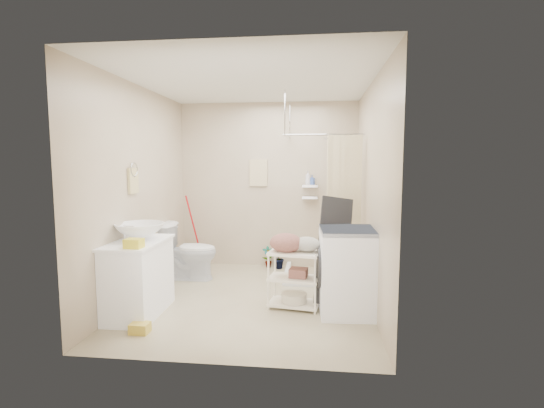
{
  "coord_description": "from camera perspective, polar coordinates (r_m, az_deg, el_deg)",
  "views": [
    {
      "loc": [
        0.76,
        -4.62,
        1.66
      ],
      "look_at": [
        0.22,
        0.25,
        1.14
      ],
      "focal_mm": 26.0,
      "sensor_mm": 36.0,
      "label": 1
    }
  ],
  "objects": [
    {
      "name": "floor",
      "position": [
        4.97,
        -2.87,
        -13.52
      ],
      "size": [
        3.2,
        3.2,
        0.0
      ],
      "primitive_type": "plane",
      "color": "tan",
      "rests_on": "ground"
    },
    {
      "name": "wall_front",
      "position": [
        3.14,
        -7.68,
        -0.64
      ],
      "size": [
        2.8,
        0.04,
        2.6
      ],
      "primitive_type": "cube",
      "color": "#C1B096",
      "rests_on": "ground"
    },
    {
      "name": "shampoo_bottle_a",
      "position": [
        6.13,
        5.23,
        3.79
      ],
      "size": [
        0.11,
        0.11,
        0.21
      ],
      "primitive_type": "imported",
      "rotation": [
        0.0,
        0.0,
        -0.38
      ],
      "color": "silver",
      "rests_on": "shower"
    },
    {
      "name": "toilet",
      "position": [
        5.79,
        -11.99,
        -6.65
      ],
      "size": [
        0.8,
        0.46,
        0.81
      ],
      "primitive_type": "imported",
      "rotation": [
        0.0,
        0.0,
        1.58
      ],
      "color": "silver",
      "rests_on": "ground"
    },
    {
      "name": "hanging_towel",
      "position": [
        6.27,
        -1.98,
        4.53
      ],
      "size": [
        0.28,
        0.03,
        0.42
      ],
      "primitive_type": "cube",
      "color": "beige",
      "rests_on": "wall_back"
    },
    {
      "name": "wall_back",
      "position": [
        6.28,
        -0.59,
        2.71
      ],
      "size": [
        2.8,
        0.04,
        2.6
      ],
      "primitive_type": "cube",
      "color": "#C1B096",
      "rests_on": "ground"
    },
    {
      "name": "laundry_rack",
      "position": [
        4.58,
        3.23,
        -10.09
      ],
      "size": [
        0.61,
        0.42,
        0.79
      ],
      "primitive_type": null,
      "rotation": [
        0.0,
        0.0,
        -0.15
      ],
      "color": "white",
      "rests_on": "ground"
    },
    {
      "name": "towel_ring",
      "position": [
        4.92,
        -19.46,
        3.44
      ],
      "size": [
        0.04,
        0.22,
        0.34
      ],
      "primitive_type": null,
      "color": "#D6C581",
      "rests_on": "wall_left"
    },
    {
      "name": "ironing_board",
      "position": [
        4.65,
        8.92,
        -6.58
      ],
      "size": [
        0.38,
        0.17,
        1.31
      ],
      "primitive_type": null,
      "rotation": [
        0.0,
        0.0,
        0.18
      ],
      "color": "black",
      "rests_on": "ground"
    },
    {
      "name": "floor_basket",
      "position": [
        4.23,
        -18.59,
        -16.4
      ],
      "size": [
        0.26,
        0.21,
        0.14
      ],
      "primitive_type": "cube",
      "rotation": [
        0.0,
        0.0,
        -0.02
      ],
      "color": "gold",
      "rests_on": "ground"
    },
    {
      "name": "vanity",
      "position": [
        4.62,
        -18.75,
        -10.06
      ],
      "size": [
        0.53,
        0.93,
        0.81
      ],
      "primitive_type": "cube",
      "rotation": [
        0.0,
        0.0,
        0.01
      ],
      "color": "white",
      "rests_on": "ground"
    },
    {
      "name": "mop",
      "position": [
        6.45,
        -11.4,
        -3.85
      ],
      "size": [
        0.13,
        0.13,
        1.14
      ],
      "primitive_type": null,
      "rotation": [
        0.0,
        0.0,
        -0.18
      ],
      "color": "red",
      "rests_on": "ground"
    },
    {
      "name": "sink",
      "position": [
        4.59,
        -18.6,
        -3.78
      ],
      "size": [
        0.66,
        0.66,
        0.18
      ],
      "primitive_type": "imported",
      "rotation": [
        0.0,
        0.0,
        -0.28
      ],
      "color": "white",
      "rests_on": "vanity"
    },
    {
      "name": "shower",
      "position": [
        5.71,
        7.24,
        -0.18
      ],
      "size": [
        1.1,
        1.1,
        2.1
      ],
      "primitive_type": null,
      "color": "silver",
      "rests_on": "ground"
    },
    {
      "name": "potted_plant_b",
      "position": [
        6.22,
        1.17,
        -7.85
      ],
      "size": [
        0.24,
        0.23,
        0.34
      ],
      "primitive_type": "imported",
      "rotation": [
        0.0,
        0.0,
        -0.56
      ],
      "color": "#964E36",
      "rests_on": "ground"
    },
    {
      "name": "shampoo_bottle_b",
      "position": [
        6.14,
        5.83,
        3.51
      ],
      "size": [
        0.09,
        0.09,
        0.15
      ],
      "primitive_type": "imported",
      "rotation": [
        0.0,
        0.0,
        -0.38
      ],
      "color": "#3A58AA",
      "rests_on": "shower"
    },
    {
      "name": "tp_holder",
      "position": [
        5.22,
        -17.78,
        -4.67
      ],
      "size": [
        0.08,
        0.12,
        0.14
      ],
      "primitive_type": null,
      "color": "white",
      "rests_on": "wall_left"
    },
    {
      "name": "counter_basket",
      "position": [
        4.16,
        -19.37,
        -5.41
      ],
      "size": [
        0.18,
        0.14,
        0.09
      ],
      "primitive_type": "cube",
      "rotation": [
        0.0,
        0.0,
        -0.06
      ],
      "color": "yellow",
      "rests_on": "vanity"
    },
    {
      "name": "washing_machine",
      "position": [
        4.49,
        11.15,
        -9.45
      ],
      "size": [
        0.68,
        0.7,
        0.94
      ],
      "primitive_type": "cube",
      "rotation": [
        0.0,
        0.0,
        0.05
      ],
      "color": "white",
      "rests_on": "ground"
    },
    {
      "name": "wall_left",
      "position": [
        5.12,
        -18.63,
        1.65
      ],
      "size": [
        0.04,
        3.2,
        2.6
      ],
      "primitive_type": "cube",
      "color": "#C1B096",
      "rests_on": "ground"
    },
    {
      "name": "ceiling",
      "position": [
        4.78,
        -3.04,
        17.33
      ],
      "size": [
        2.8,
        3.2,
        0.04
      ],
      "primitive_type": "cube",
      "color": "silver",
      "rests_on": "ground"
    },
    {
      "name": "wall_right",
      "position": [
        4.68,
        14.22,
        1.4
      ],
      "size": [
        0.04,
        3.2,
        2.6
      ],
      "primitive_type": "cube",
      "color": "#C1B096",
      "rests_on": "ground"
    },
    {
      "name": "potted_plant_a",
      "position": [
        6.31,
        -0.58,
        -7.67
      ],
      "size": [
        0.21,
        0.18,
        0.34
      ],
      "primitive_type": "imported",
      "rotation": [
        0.0,
        0.0,
        0.38
      ],
      "color": "brown",
      "rests_on": "ground"
    }
  ]
}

